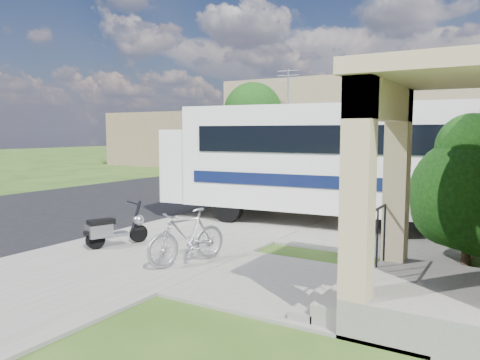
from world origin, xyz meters
The scene contains 18 objects.
ground centered at (0.00, 0.00, 0.00)m, with size 120.00×120.00×0.00m, color #203C10.
street_slab centered at (-7.50, 10.00, 0.01)m, with size 9.00×80.00×0.02m, color black.
sidewalk_slab centered at (-1.00, 10.00, 0.03)m, with size 4.00×80.00×0.06m, color #66625C.
driveway_slab centered at (1.50, 4.50, 0.03)m, with size 7.00×6.00×0.05m, color #66625C.
walk_slab centered at (3.00, -1.00, 0.03)m, with size 4.00×3.00×0.05m, color #66625C.
warehouse centered at (0.00, 13.97, 1.99)m, with size 12.50×8.40×5.04m.
distant_bldg_far centered at (-17.00, 22.00, 2.00)m, with size 10.00×8.00×4.00m, color brown.
distant_bldg_near centered at (-15.00, 34.00, 1.60)m, with size 8.00×7.00×3.20m, color #7C654D.
street_tree_a centered at (-3.70, 9.05, 3.25)m, with size 2.44×2.40×4.58m.
street_tree_b centered at (-3.70, 19.05, 3.39)m, with size 2.44×2.40×4.73m.
street_tree_c centered at (-3.70, 28.05, 3.10)m, with size 2.44×2.40×4.42m.
motorhome centered at (0.77, 4.32, 1.83)m, with size 8.54×3.43×4.27m.
shrub centered at (5.02, 1.81, 1.48)m, with size 2.36×2.25×2.89m.
scooter centered at (-1.79, -0.72, 0.43)m, with size 0.74×1.40×0.95m.
bicycle centered at (0.42, -0.97, 0.52)m, with size 0.49×1.72×1.04m, color #939299.
pickup_truck centered at (-6.03, 13.10, 0.88)m, with size 2.93×6.36×1.77m, color silver.
van centered at (-6.62, 20.19, 0.94)m, with size 2.62×6.45×1.87m, color silver.
garden_hose centered at (3.38, -0.24, 0.09)m, with size 0.42×0.42×0.19m, color #155A12.
Camera 1 is at (5.75, -7.87, 2.54)m, focal length 35.00 mm.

